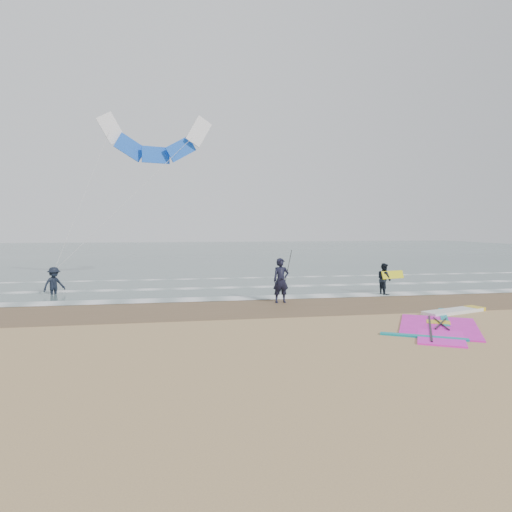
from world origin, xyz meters
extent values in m
plane|color=tan|center=(0.00, 0.00, 0.00)|extent=(120.00, 120.00, 0.00)
cube|color=#47605E|center=(0.00, 48.00, 0.01)|extent=(120.00, 80.00, 0.02)
cube|color=brown|center=(0.00, 6.00, 0.00)|extent=(120.00, 5.00, 0.01)
cube|color=white|center=(0.00, 8.20, 0.03)|extent=(120.00, 1.20, 0.02)
cube|color=white|center=(0.00, 12.00, 0.03)|extent=(120.00, 0.70, 0.02)
cube|color=white|center=(0.00, 16.50, 0.03)|extent=(120.00, 0.50, 0.01)
cube|color=white|center=(5.75, 3.26, 0.07)|extent=(2.83, 1.50, 0.13)
cube|color=yellow|center=(6.96, 3.65, 0.07)|extent=(0.68, 0.78, 0.14)
cube|color=#FF20D5|center=(3.77, 1.06, 0.02)|extent=(3.86, 4.26, 0.04)
cube|color=#FF20D5|center=(2.94, -0.37, 0.03)|extent=(2.13, 2.38, 0.05)
cube|color=#0C8C99|center=(4.87, 2.49, 0.03)|extent=(1.97, 3.17, 0.06)
cube|color=#0C8C99|center=(2.50, -0.15, 0.03)|extent=(2.31, 1.48, 0.06)
cube|color=yellow|center=(4.10, 1.61, 0.03)|extent=(1.00, 0.96, 0.06)
cylinder|color=black|center=(3.33, 0.84, 0.06)|extent=(2.04, 3.46, 0.07)
cylinder|color=black|center=(3.99, 1.28, 0.08)|extent=(1.36, 1.50, 0.04)
cylinder|color=black|center=(3.99, 1.28, 0.08)|extent=(0.65, 1.90, 0.04)
imported|color=black|center=(-0.29, 6.79, 0.99)|extent=(0.76, 0.54, 1.97)
imported|color=black|center=(5.28, 8.24, 0.78)|extent=(0.69, 0.83, 1.56)
imported|color=black|center=(-10.76, 11.08, 0.86)|extent=(1.25, 1.23, 1.72)
cylinder|color=black|center=(0.01, 6.79, 1.45)|extent=(0.17, 0.86, 1.82)
cube|color=yellow|center=(5.68, 8.14, 0.99)|extent=(1.30, 0.51, 0.39)
cube|color=white|center=(-8.35, 14.45, 8.90)|extent=(1.57, 0.56, 1.85)
cube|color=blue|center=(-7.31, 14.45, 7.86)|extent=(1.81, 0.63, 1.61)
cube|color=blue|center=(-5.89, 14.45, 7.48)|extent=(1.56, 0.56, 0.93)
cube|color=blue|center=(-4.46, 14.45, 7.86)|extent=(1.81, 0.63, 1.61)
cube|color=white|center=(-3.42, 14.45, 8.90)|extent=(1.57, 0.56, 1.85)
cylinder|color=beige|center=(-9.56, 12.77, 5.02)|extent=(2.43, 3.40, 7.76)
cylinder|color=beige|center=(-7.09, 12.77, 5.02)|extent=(7.36, 3.39, 7.77)
camera|label=1|loc=(-4.92, -12.66, 3.35)|focal=32.00mm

